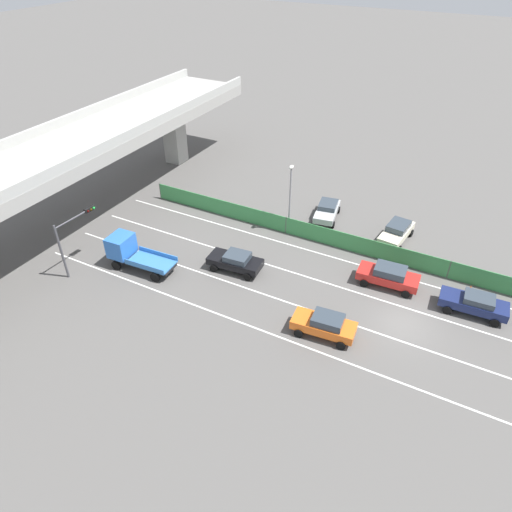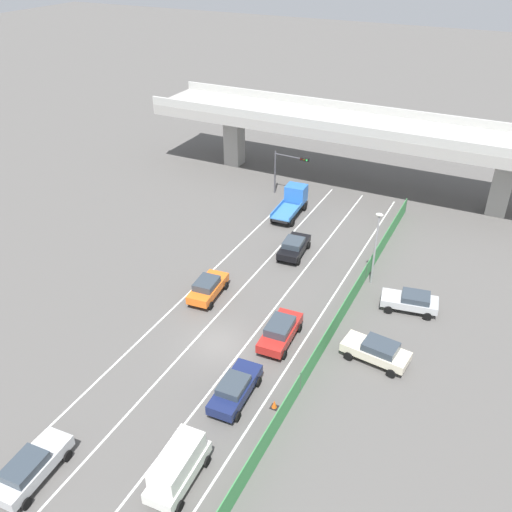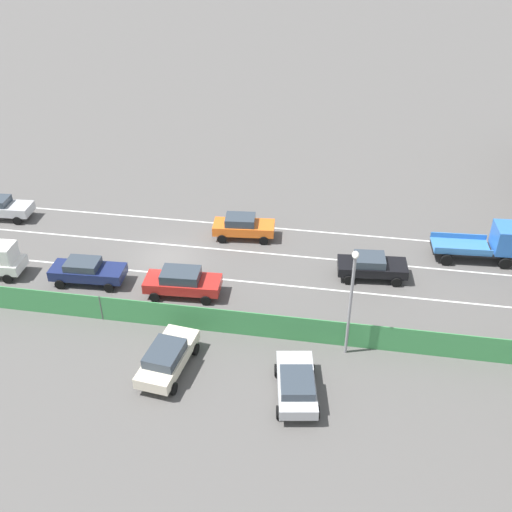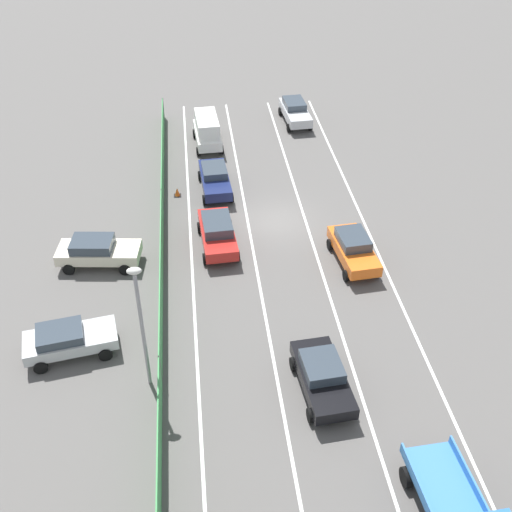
# 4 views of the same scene
# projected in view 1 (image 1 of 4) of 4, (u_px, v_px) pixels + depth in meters

# --- Properties ---
(ground_plane) EXTENTS (300.00, 300.00, 0.00)m
(ground_plane) POSITION_uv_depth(u_px,v_px,m) (403.00, 323.00, 32.78)
(ground_plane) COLOR #565451
(lane_line_left_edge) EXTENTS (0.14, 46.52, 0.01)m
(lane_line_left_edge) POSITION_uv_depth(u_px,v_px,m) (305.00, 346.00, 30.99)
(lane_line_left_edge) COLOR silver
(lane_line_left_edge) RESTS_ON ground
(lane_line_mid_left) EXTENTS (0.14, 46.52, 0.01)m
(lane_line_mid_left) POSITION_uv_depth(u_px,v_px,m) (324.00, 315.00, 33.52)
(lane_line_mid_left) COLOR silver
(lane_line_mid_left) RESTS_ON ground
(lane_line_mid_right) EXTENTS (0.14, 46.52, 0.01)m
(lane_line_mid_right) POSITION_uv_depth(u_px,v_px,m) (340.00, 287.00, 36.06)
(lane_line_mid_right) COLOR silver
(lane_line_mid_right) RESTS_ON ground
(lane_line_right_edge) EXTENTS (0.14, 46.52, 0.01)m
(lane_line_right_edge) POSITION_uv_depth(u_px,v_px,m) (355.00, 263.00, 38.59)
(lane_line_right_edge) COLOR silver
(lane_line_right_edge) RESTS_ON ground
(elevated_overpass) EXTENTS (47.65, 8.09, 8.23)m
(elevated_overpass) POSITION_uv_depth(u_px,v_px,m) (67.00, 156.00, 40.68)
(elevated_overpass) COLOR #A09E99
(elevated_overpass) RESTS_ON ground
(green_fence) EXTENTS (0.10, 42.62, 1.63)m
(green_fence) POSITION_uv_depth(u_px,v_px,m) (362.00, 246.00, 39.28)
(green_fence) COLOR #3D8E4C
(green_fence) RESTS_ON ground
(car_sedan_black) EXTENTS (2.36, 4.53, 1.58)m
(car_sedan_black) POSITION_uv_depth(u_px,v_px,m) (236.00, 261.00, 37.40)
(car_sedan_black) COLOR black
(car_sedan_black) RESTS_ON ground
(car_taxi_orange) EXTENTS (2.29, 4.46, 1.69)m
(car_taxi_orange) POSITION_uv_depth(u_px,v_px,m) (325.00, 324.00, 31.38)
(car_taxi_orange) COLOR orange
(car_taxi_orange) RESTS_ON ground
(car_sedan_navy) EXTENTS (2.14, 4.73, 1.60)m
(car_sedan_navy) POSITION_uv_depth(u_px,v_px,m) (474.00, 303.00, 33.20)
(car_sedan_navy) COLOR navy
(car_sedan_navy) RESTS_ON ground
(car_sedan_red) EXTENTS (2.26, 4.75, 1.72)m
(car_sedan_red) POSITION_uv_depth(u_px,v_px,m) (389.00, 275.00, 35.73)
(car_sedan_red) COLOR red
(car_sedan_red) RESTS_ON ground
(flatbed_truck_blue) EXTENTS (2.57, 5.66, 2.59)m
(flatbed_truck_blue) POSITION_uv_depth(u_px,v_px,m) (131.00, 252.00, 37.67)
(flatbed_truck_blue) COLOR black
(flatbed_truck_blue) RESTS_ON ground
(parked_sedan_cream) EXTENTS (4.67, 2.47, 1.63)m
(parked_sedan_cream) POSITION_uv_depth(u_px,v_px,m) (397.00, 231.00, 40.94)
(parked_sedan_cream) COLOR beige
(parked_sedan_cream) RESTS_ON ground
(parked_wagon_silver) EXTENTS (4.47, 2.62, 1.50)m
(parked_wagon_silver) POSITION_uv_depth(u_px,v_px,m) (327.00, 210.00, 44.11)
(parked_wagon_silver) COLOR #B2B5B7
(parked_wagon_silver) RESTS_ON ground
(traffic_light) EXTENTS (4.00, 0.53, 4.83)m
(traffic_light) POSITION_uv_depth(u_px,v_px,m) (74.00, 231.00, 36.15)
(traffic_light) COLOR #47474C
(traffic_light) RESTS_ON ground
(street_lamp) EXTENTS (0.60, 0.36, 6.45)m
(street_lamp) POSITION_uv_depth(u_px,v_px,m) (290.00, 192.00, 40.50)
(street_lamp) COLOR gray
(street_lamp) RESTS_ON ground
(traffic_cone) EXTENTS (0.47, 0.47, 0.57)m
(traffic_cone) POSITION_uv_depth(u_px,v_px,m) (470.00, 288.00, 35.53)
(traffic_cone) COLOR orange
(traffic_cone) RESTS_ON ground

